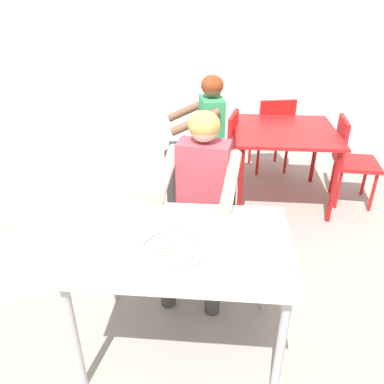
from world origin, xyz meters
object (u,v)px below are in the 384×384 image
object	(u,v)px
table_foreground	(181,253)
diner_foreground	(201,190)
thali_tray	(174,248)
chair_foreground	(205,206)
chair_red_far	(272,130)
patron_background	(202,128)
table_background_red	(285,137)
chair_red_left	(221,150)
chair_red_right	(349,156)

from	to	relation	value
table_foreground	diner_foreground	distance (m)	0.60
thali_tray	chair_foreground	distance (m)	0.94
chair_red_far	patron_background	distance (m)	1.04
table_foreground	patron_background	bearing A→B (deg)	90.19
table_foreground	thali_tray	world-z (taller)	thali_tray
thali_tray	patron_background	xyz separation A→B (m)	(0.02, 1.95, -0.04)
chair_foreground	chair_red_far	size ratio (longest dim) A/B	0.95
table_background_red	patron_background	size ratio (longest dim) A/B	0.77
chair_red_left	chair_foreground	bearing A→B (deg)	-95.08
thali_tray	chair_red_far	distance (m)	2.75
table_foreground	chair_red_right	world-z (taller)	chair_red_right
diner_foreground	chair_red_far	distance (m)	2.07
table_foreground	chair_red_left	bearing A→B (deg)	84.49
chair_foreground	table_background_red	xyz separation A→B (m)	(0.70, 1.07, 0.16)
table_foreground	patron_background	distance (m)	1.86
table_foreground	diner_foreground	size ratio (longest dim) A/B	0.91
chair_foreground	chair_red_left	xyz separation A→B (m)	(0.09, 1.06, 0.02)
diner_foreground	chair_red_right	xyz separation A→B (m)	(1.35, 1.28, -0.25)
diner_foreground	chair_red_right	world-z (taller)	diner_foreground
table_background_red	patron_background	world-z (taller)	patron_background
chair_foreground	table_background_red	bearing A→B (deg)	56.97
chair_foreground	patron_background	world-z (taller)	patron_background
thali_tray	chair_foreground	bearing A→B (deg)	82.84
table_foreground	chair_red_far	world-z (taller)	chair_red_far
table_foreground	chair_red_far	bearing A→B (deg)	73.58
thali_tray	diner_foreground	distance (m)	0.69
chair_red_right	chair_red_far	size ratio (longest dim) A/B	0.97
chair_foreground	chair_red_far	distance (m)	1.85
table_foreground	chair_red_left	xyz separation A→B (m)	(0.18, 1.87, -0.16)
chair_red_left	chair_red_far	size ratio (longest dim) A/B	1.02
chair_red_far	table_background_red	bearing A→B (deg)	-86.98
thali_tray	chair_red_left	size ratio (longest dim) A/B	0.37
thali_tray	patron_background	distance (m)	1.95
table_background_red	chair_red_far	world-z (taller)	chair_red_far
table_background_red	chair_red_left	distance (m)	0.62
chair_foreground	chair_red_right	bearing A→B (deg)	38.82
chair_red_right	chair_red_far	xyz separation A→B (m)	(-0.67, 0.66, 0.02)
diner_foreground	table_background_red	world-z (taller)	diner_foreground
chair_foreground	chair_red_right	distance (m)	1.70
chair_red_far	patron_background	xyz separation A→B (m)	(-0.75, -0.67, 0.22)
table_background_red	chair_red_left	xyz separation A→B (m)	(-0.60, -0.01, -0.14)
chair_red_left	chair_red_far	xyz separation A→B (m)	(0.57, 0.67, -0.01)
patron_background	table_foreground	bearing A→B (deg)	-89.81
thali_tray	table_background_red	xyz separation A→B (m)	(0.81, 1.97, -0.11)
table_foreground	patron_background	world-z (taller)	patron_background
chair_red_left	chair_red_right	size ratio (longest dim) A/B	1.04
table_background_red	patron_background	distance (m)	0.79
chair_red_left	thali_tray	bearing A→B (deg)	-96.03
diner_foreground	chair_red_left	size ratio (longest dim) A/B	1.41
patron_background	chair_red_far	bearing A→B (deg)	41.81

